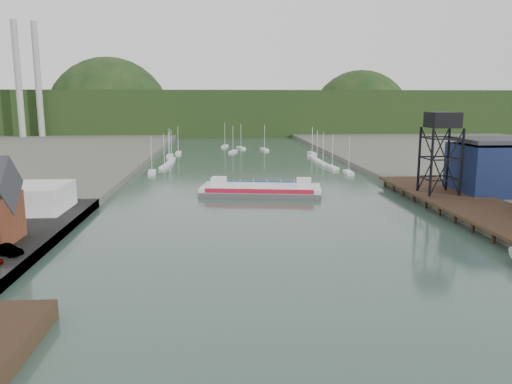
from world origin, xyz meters
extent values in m
plane|color=#294039|center=(0.00, 0.00, 0.00)|extent=(600.00, 600.00, 0.00)
cube|color=black|center=(37.00, 45.00, 1.90)|extent=(14.00, 70.00, 0.50)
cylinder|color=black|center=(31.00, 45.00, 0.80)|extent=(0.60, 0.60, 2.20)
cube|color=silver|center=(-44.00, 50.00, 3.85)|extent=(18.00, 12.00, 4.50)
cylinder|color=black|center=(32.00, 55.00, 8.65)|extent=(0.50, 0.50, 13.00)
cylinder|color=black|center=(38.00, 55.00, 8.65)|extent=(0.50, 0.50, 13.00)
cylinder|color=black|center=(32.00, 61.00, 8.65)|extent=(0.50, 0.50, 13.00)
cylinder|color=black|center=(38.00, 61.00, 8.65)|extent=(0.50, 0.50, 13.00)
cube|color=black|center=(35.00, 58.00, 16.65)|extent=(5.50, 5.50, 3.00)
cube|color=#0B1633|center=(50.00, 60.00, 6.60)|extent=(20.00, 14.00, 10.00)
cube|color=#2D2D33|center=(50.00, 60.00, 12.50)|extent=(20.50, 14.50, 0.80)
cube|color=silver|center=(-27.54, 103.89, 0.35)|extent=(2.67, 7.65, 0.90)
cube|color=silver|center=(-25.28, 115.30, 0.35)|extent=(2.81, 7.67, 0.90)
cube|color=silver|center=(-24.71, 124.17, 0.35)|extent=(2.35, 7.59, 0.90)
cube|color=silver|center=(-24.81, 134.09, 0.35)|extent=(2.01, 7.50, 0.90)
cube|color=silver|center=(-26.64, 146.33, 0.35)|extent=(2.00, 7.50, 0.90)
cube|color=silver|center=(-24.32, 156.17, 0.35)|extent=(2.16, 7.54, 0.90)
cube|color=silver|center=(27.56, 99.03, 0.35)|extent=(2.53, 7.62, 0.90)
cube|color=silver|center=(25.46, 110.51, 0.35)|extent=(2.76, 7.67, 0.90)
cube|color=silver|center=(24.46, 119.29, 0.35)|extent=(2.22, 7.56, 0.90)
cube|color=silver|center=(24.27, 128.28, 0.35)|extent=(2.18, 7.54, 0.90)
cube|color=silver|center=(24.67, 139.38, 0.35)|extent=(2.46, 7.61, 0.90)
cube|color=silver|center=(26.78, 150.99, 0.35)|extent=(2.48, 7.61, 0.90)
cube|color=silver|center=(-3.16, 160.00, 0.35)|extent=(3.78, 7.76, 0.90)
cube|color=silver|center=(10.04, 168.00, 0.35)|extent=(3.31, 7.74, 0.90)
cube|color=silver|center=(0.66, 176.00, 0.35)|extent=(3.76, 7.76, 0.90)
cube|color=silver|center=(-6.11, 184.00, 0.35)|extent=(3.40, 7.74, 0.90)
cylinder|color=#A0A09B|center=(-110.00, 230.00, 30.00)|extent=(3.20, 3.20, 60.00)
cylinder|color=#A0A09B|center=(-102.00, 235.00, 30.00)|extent=(3.20, 3.20, 60.00)
cube|color=black|center=(0.00, 300.00, 12.00)|extent=(500.00, 120.00, 28.00)
sphere|color=black|center=(-80.00, 300.00, 8.00)|extent=(80.00, 80.00, 80.00)
sphere|color=black|center=(90.00, 310.00, 6.00)|extent=(70.00, 70.00, 70.00)
cube|color=#4C4C4E|center=(0.50, 70.37, 0.52)|extent=(27.30, 14.37, 1.04)
cube|color=silver|center=(0.50, 70.37, 1.46)|extent=(27.30, 14.37, 0.83)
cube|color=#B9152E|center=(-0.32, 65.19, 1.66)|extent=(22.60, 3.76, 0.94)
cube|color=navy|center=(1.33, 75.55, 1.66)|extent=(22.60, 3.76, 0.94)
cube|color=silver|center=(-8.73, 71.85, 2.70)|extent=(3.57, 3.57, 2.08)
cube|color=silver|center=(9.74, 68.89, 2.70)|extent=(3.57, 3.57, 2.08)
imported|color=#999999|center=(-34.70, 24.00, 2.29)|extent=(4.39, 3.23, 1.38)
camera|label=1|loc=(-8.41, -37.04, 20.44)|focal=35.00mm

